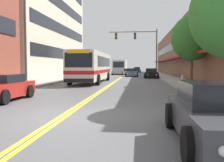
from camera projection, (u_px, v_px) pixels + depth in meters
ground_plane at (124, 75)px, 45.30m from camera, size 240.00×240.00×0.00m
sidewalk_left at (87, 75)px, 46.02m from camera, size 2.84×106.00×0.13m
sidewalk_right at (163, 75)px, 44.58m from camera, size 2.84×106.00×0.13m
centre_line at (124, 75)px, 45.30m from camera, size 0.34×106.00×0.01m
storefront_row_right at (196, 52)px, 43.74m from camera, size 9.10×68.00×8.47m
city_bus at (92, 66)px, 26.49m from camera, size 2.92×12.15×3.10m
car_champagne_parked_left_near at (91, 73)px, 36.92m from camera, size 1.98×4.83×1.33m
car_red_parked_left_mid at (0, 88)px, 12.49m from camera, size 2.15×4.31×1.31m
car_dark_grey_parked_right_foreground at (221, 115)px, 5.59m from camera, size 2.11×4.41×1.36m
car_black_parked_right_mid at (151, 74)px, 35.89m from camera, size 2.00×4.16×1.39m
car_slate_blue_moving_lead at (132, 73)px, 41.58m from camera, size 2.11×4.52×1.34m
car_navy_moving_second at (137, 70)px, 66.78m from camera, size 2.00×4.76×1.45m
car_silver_moving_third at (128, 72)px, 48.63m from camera, size 2.04×4.78×1.21m
box_truck at (120, 67)px, 51.58m from camera, size 2.81×7.27×3.08m
traffic_signal_mast at (141, 43)px, 36.36m from camera, size 7.04×0.38×7.06m
street_lamp_left_near at (28, 23)px, 17.31m from camera, size 1.78×0.28×8.06m
street_tree_right_mid at (192, 38)px, 22.70m from camera, size 3.79×3.79×6.23m
fire_hydrant at (182, 81)px, 19.22m from camera, size 0.34×0.26×0.89m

